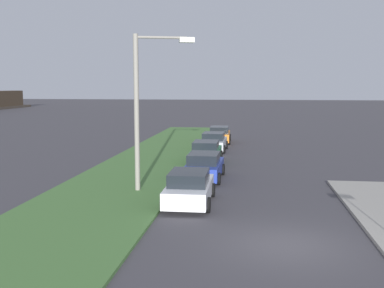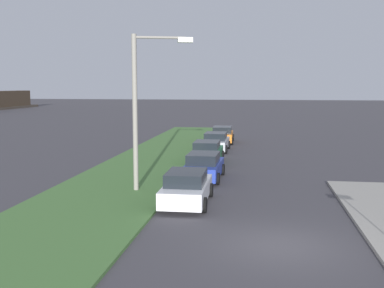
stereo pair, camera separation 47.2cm
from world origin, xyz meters
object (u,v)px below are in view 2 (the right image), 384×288
object	(u,v)px
parked_car_white	(187,188)
parked_car_orange	(222,135)
parked_car_blue	(204,166)
parked_car_silver	(216,142)
parked_car_green	(207,152)
streetlight	(142,101)

from	to	relation	value
parked_car_white	parked_car_orange	bearing A→B (deg)	-0.01
parked_car_white	parked_car_blue	size ratio (longest dim) A/B	1.00
parked_car_white	parked_car_silver	bearing A→B (deg)	0.45
parked_car_white	parked_car_green	distance (m)	10.76
parked_car_white	parked_car_blue	xyz separation A→B (m)	(5.36, -0.10, 0.00)
parked_car_white	streetlight	size ratio (longest dim) A/B	0.58
parked_car_silver	streetlight	world-z (taller)	streetlight
parked_car_green	parked_car_orange	size ratio (longest dim) A/B	0.99
parked_car_silver	parked_car_blue	bearing A→B (deg)	-177.23
parked_car_silver	parked_car_orange	distance (m)	5.34
parked_car_blue	streetlight	xyz separation A→B (m)	(-3.42, 2.52, 3.67)
parked_car_orange	streetlight	xyz separation A→B (m)	(-19.81, 2.23, 3.67)
parked_car_white	parked_car_blue	bearing A→B (deg)	-1.56
parked_car_white	streetlight	world-z (taller)	streetlight
parked_car_blue	parked_car_white	bearing A→B (deg)	-179.87
parked_car_white	streetlight	bearing A→B (deg)	50.71
parked_car_blue	streetlight	bearing A→B (deg)	144.75
streetlight	parked_car_white	bearing A→B (deg)	-128.78
parked_car_white	parked_car_silver	size ratio (longest dim) A/B	1.00
parked_car_blue	parked_car_green	distance (m)	5.41
parked_car_white	parked_car_silver	xyz separation A→B (m)	(16.42, 0.27, 0.00)
parked_car_blue	parked_car_orange	xyz separation A→B (m)	(16.39, 0.29, 0.00)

